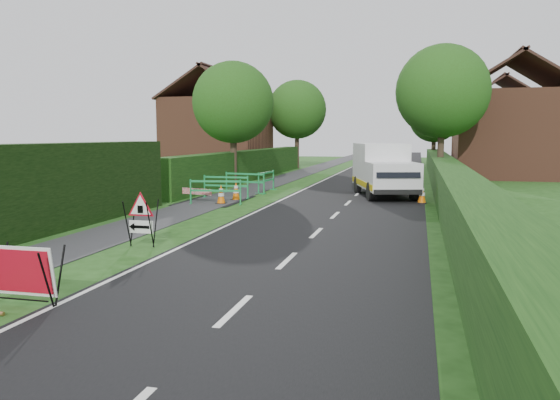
{
  "coord_description": "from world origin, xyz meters",
  "views": [
    {
      "loc": [
        5.22,
        -10.28,
        2.73
      ],
      "look_at": [
        1.62,
        3.84,
        1.0
      ],
      "focal_mm": 35.0,
      "sensor_mm": 36.0,
      "label": 1
    }
  ],
  "objects_px": {
    "triangle_sign": "(139,215)",
    "works_van": "(383,169)",
    "red_rect_sign": "(22,272)",
    "hatchback_car": "(381,168)"
  },
  "relations": [
    {
      "from": "triangle_sign",
      "to": "works_van",
      "type": "bearing_deg",
      "value": 69.36
    },
    {
      "from": "works_van",
      "to": "hatchback_car",
      "type": "distance_m",
      "value": 11.89
    },
    {
      "from": "red_rect_sign",
      "to": "works_van",
      "type": "bearing_deg",
      "value": 74.82
    },
    {
      "from": "red_rect_sign",
      "to": "triangle_sign",
      "type": "bearing_deg",
      "value": 94.94
    },
    {
      "from": "triangle_sign",
      "to": "hatchback_car",
      "type": "relative_size",
      "value": 0.34
    },
    {
      "from": "triangle_sign",
      "to": "works_van",
      "type": "relative_size",
      "value": 0.21
    },
    {
      "from": "red_rect_sign",
      "to": "hatchback_car",
      "type": "relative_size",
      "value": 0.34
    },
    {
      "from": "triangle_sign",
      "to": "hatchback_car",
      "type": "xyz_separation_m",
      "value": [
        4.14,
        24.74,
        -0.22
      ]
    },
    {
      "from": "red_rect_sign",
      "to": "works_van",
      "type": "height_order",
      "value": "works_van"
    },
    {
      "from": "triangle_sign",
      "to": "works_van",
      "type": "xyz_separation_m",
      "value": [
        5.01,
        12.91,
        0.45
      ]
    }
  ]
}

